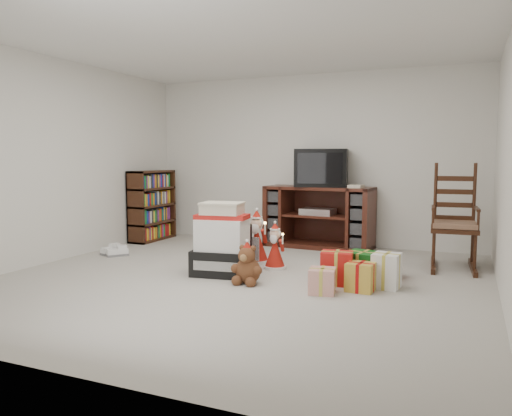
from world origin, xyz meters
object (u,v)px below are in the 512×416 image
at_px(sneaker_pair, 114,251).
at_px(crt_television, 321,168).
at_px(rocking_chair, 454,231).
at_px(teddy_bear, 248,267).
at_px(red_suitcase, 232,246).
at_px(bookshelf, 152,207).
at_px(santa_figurine, 275,251).
at_px(gift_cluster, 360,272).
at_px(tv_stand, 319,217).
at_px(mrs_claus_figurine, 257,243).
at_px(gift_pile, 222,244).

distance_m(sneaker_pair, crt_television, 3.06).
relative_size(rocking_chair, teddy_bear, 3.26).
bearing_deg(red_suitcase, bookshelf, 138.42).
bearing_deg(red_suitcase, santa_figurine, 12.98).
distance_m(santa_figurine, gift_cluster, 1.12).
relative_size(sneaker_pair, crt_television, 0.50).
xyz_separation_m(sneaker_pair, gift_cluster, (3.30, -0.29, 0.09)).
relative_size(tv_stand, red_suitcase, 2.59).
bearing_deg(mrs_claus_figurine, crt_television, 72.57).
xyz_separation_m(teddy_bear, sneaker_pair, (-2.23, 0.67, -0.12)).
distance_m(bookshelf, red_suitcase, 2.44).
height_order(santa_figurine, sneaker_pair, santa_figurine).
height_order(bookshelf, rocking_chair, rocking_chair).
relative_size(rocking_chair, gift_pile, 1.63).
relative_size(bookshelf, gift_cluster, 0.95).
relative_size(tv_stand, rocking_chair, 1.23).
height_order(rocking_chair, teddy_bear, rocking_chair).
distance_m(gift_cluster, crt_television, 2.37).
xyz_separation_m(teddy_bear, santa_figurine, (0.01, 0.74, 0.04)).
relative_size(gift_cluster, crt_television, 1.43).
height_order(gift_pile, teddy_bear, gift_pile).
xyz_separation_m(bookshelf, rocking_chair, (4.38, -0.27, -0.09)).
xyz_separation_m(rocking_chair, mrs_claus_figurine, (-2.21, -0.67, -0.18)).
relative_size(tv_stand, bookshelf, 1.44).
distance_m(teddy_bear, crt_television, 2.50).
distance_m(gift_pile, teddy_bear, 0.51).
xyz_separation_m(santa_figurine, gift_cluster, (1.05, -0.37, -0.07)).
distance_m(rocking_chair, gift_pile, 2.70).
distance_m(tv_stand, red_suitcase, 1.83).
bearing_deg(santa_figurine, tv_stand, 87.52).
xyz_separation_m(bookshelf, gift_cluster, (3.55, -1.52, -0.38)).
xyz_separation_m(mrs_claus_figurine, crt_television, (0.42, 1.34, 0.89)).
bearing_deg(tv_stand, sneaker_pair, -141.25).
height_order(bookshelf, mrs_claus_figurine, bookshelf).
distance_m(teddy_bear, sneaker_pair, 2.33).
bearing_deg(bookshelf, rocking_chair, -3.55).
distance_m(red_suitcase, santa_figurine, 0.50).
relative_size(bookshelf, sneaker_pair, 2.71).
height_order(santa_figurine, crt_television, crt_television).
bearing_deg(teddy_bear, red_suitcase, 128.92).
bearing_deg(crt_television, bookshelf, 178.41).
distance_m(gift_pile, sneaker_pair, 1.89).
xyz_separation_m(tv_stand, rocking_chair, (1.82, -0.68, -0.00)).
distance_m(mrs_claus_figurine, gift_cluster, 1.50).
distance_m(red_suitcase, gift_cluster, 1.54).
xyz_separation_m(tv_stand, mrs_claus_figurine, (-0.39, -1.35, -0.19)).
distance_m(bookshelf, santa_figurine, 2.76).
xyz_separation_m(sneaker_pair, crt_television, (2.34, 1.63, 1.09)).
distance_m(teddy_bear, mrs_claus_figurine, 1.01).
bearing_deg(red_suitcase, gift_cluster, -15.22).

